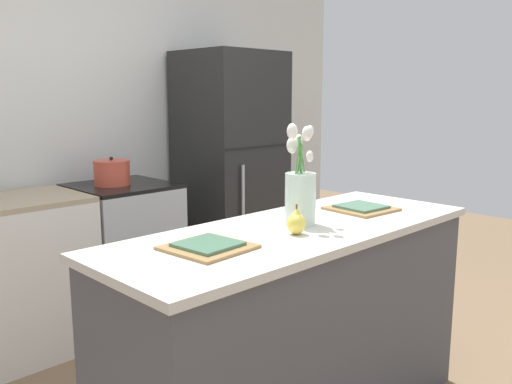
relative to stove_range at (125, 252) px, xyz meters
name	(u,v)px	position (x,y,z in m)	size (l,w,h in m)	color
back_wall	(74,116)	(-0.10, 0.40, 0.89)	(5.20, 0.08, 2.70)	silver
kitchen_island	(295,329)	(-0.10, -1.60, 0.01)	(1.80, 0.66, 0.93)	#4C4C51
stove_range	(125,252)	(0.00, 0.00, 0.00)	(0.60, 0.61, 0.92)	#B2B5B7
refrigerator	(231,172)	(0.95, 0.00, 0.44)	(0.68, 0.67, 1.81)	black
flower_vase	(300,191)	(-0.06, -1.58, 0.62)	(0.18, 0.14, 0.44)	silver
pear_figurine	(296,223)	(-0.20, -1.68, 0.52)	(0.08, 0.08, 0.12)	#E5CC4C
plate_setting_left	(208,246)	(-0.59, -1.59, 0.48)	(0.30, 0.30, 0.02)	olive
plate_setting_right	(361,208)	(0.39, -1.59, 0.48)	(0.30, 0.30, 0.02)	olive
cooking_pot	(112,173)	(-0.06, 0.02, 0.54)	(0.23, 0.23, 0.18)	#CC4C38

